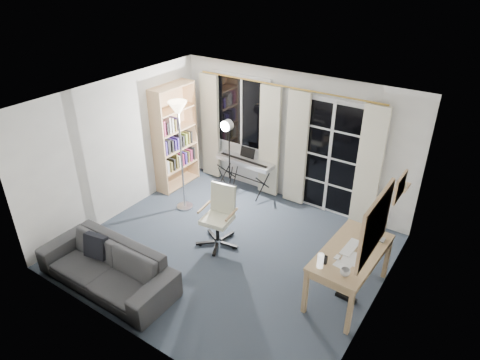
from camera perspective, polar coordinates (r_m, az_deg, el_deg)
name	(u,v)px	position (r m, az deg, el deg)	size (l,w,h in m)	color
floor	(228,251)	(6.82, -1.56, -9.48)	(4.50, 4.00, 0.02)	#34404D
window	(242,112)	(8.05, 0.33, 9.05)	(1.20, 0.08, 1.40)	white
french_door	(330,158)	(7.47, 11.92, 2.83)	(1.32, 0.09, 2.11)	white
curtains	(282,145)	(7.69, 5.63, 4.70)	(3.60, 0.07, 2.13)	gold
bookshelf	(173,140)	(8.30, -8.91, 5.35)	(0.34, 0.95, 2.03)	tan
torchiere_lamp	(179,124)	(7.20, -8.14, 7.36)	(0.40, 0.40, 2.01)	#B2B2B7
keyboard_piano	(245,162)	(8.06, 0.63, 2.40)	(1.17, 0.60, 0.84)	black
studio_light	(228,135)	(7.67, -1.67, 6.08)	(0.29, 0.31, 1.57)	black
office_chair	(221,209)	(6.72, -2.61, -3.95)	(0.68, 0.68, 0.99)	black
desk	(351,256)	(5.87, 14.59, -9.83)	(0.74, 1.39, 0.73)	#A38054
monitor	(381,222)	(5.98, 18.31, -5.32)	(0.18, 0.52, 0.46)	silver
desk_clutter	(339,268)	(5.76, 13.06, -11.33)	(0.45, 0.82, 0.92)	white
mug	(345,271)	(5.38, 13.85, -11.76)	(0.12, 0.09, 0.12)	silver
wall_mirror	(375,225)	(4.88, 17.56, -5.72)	(0.04, 0.94, 0.74)	tan
framed_print	(400,187)	(5.62, 20.56, -0.89)	(0.03, 0.42, 0.32)	tan
wall_shelf	(403,183)	(6.16, 20.89, -0.36)	(0.16, 0.30, 0.18)	tan
sofa	(105,261)	(6.26, -17.52, -10.27)	(2.06, 0.61, 0.81)	#313133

